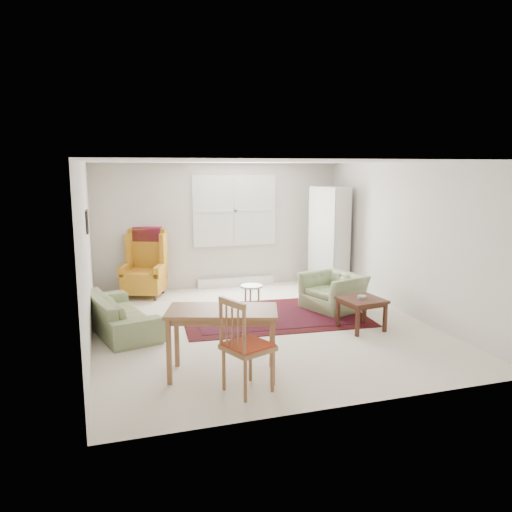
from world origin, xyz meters
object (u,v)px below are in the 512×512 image
object	(u,v)px
cabinet	(329,238)
wingback_chair	(143,263)
sofa	(119,306)
stool	(252,299)
armchair	(334,288)
coffee_table	(361,314)
desk	(223,342)
desk_chair	(248,345)

from	to	relation	value
cabinet	wingback_chair	bearing A→B (deg)	160.52
sofa	stool	size ratio (longest dim) A/B	3.84
armchair	wingback_chair	size ratio (longest dim) A/B	0.73
wingback_chair	coffee_table	xyz separation A→B (m)	(2.97, -2.94, -0.40)
sofa	stool	distance (m)	2.16
sofa	coffee_table	size ratio (longest dim) A/B	3.16
sofa	cabinet	bearing A→B (deg)	-83.59
sofa	coffee_table	bearing A→B (deg)	-121.20
sofa	desk	bearing A→B (deg)	-166.49
armchair	cabinet	bearing A→B (deg)	138.39
coffee_table	sofa	bearing A→B (deg)	163.32
coffee_table	armchair	bearing A→B (deg)	85.83
desk_chair	coffee_table	bearing A→B (deg)	-78.45
sofa	coffee_table	world-z (taller)	sofa
wingback_chair	desk	distance (m)	4.01
wingback_chair	armchair	bearing A→B (deg)	-9.51
sofa	desk	xyz separation A→B (m)	(1.10, -2.06, 0.02)
wingback_chair	stool	size ratio (longest dim) A/B	2.64
wingback_chair	desk_chair	world-z (taller)	wingback_chair
desk	desk_chair	bearing A→B (deg)	-71.67
armchair	cabinet	distance (m)	1.78
armchair	stool	size ratio (longest dim) A/B	1.94
armchair	desk_chair	size ratio (longest dim) A/B	0.89
cabinet	desk_chair	distance (m)	5.12
coffee_table	desk_chair	distance (m)	2.71
coffee_table	stool	size ratio (longest dim) A/B	1.21
wingback_chair	cabinet	bearing A→B (deg)	16.85
coffee_table	desk_chair	size ratio (longest dim) A/B	0.56
wingback_chair	desk	xyz separation A→B (m)	(0.58, -3.96, -0.24)
armchair	wingback_chair	bearing A→B (deg)	-140.00
armchair	desk	bearing A→B (deg)	-68.28
wingback_chair	cabinet	world-z (taller)	cabinet
stool	coffee_table	bearing A→B (deg)	-43.95
cabinet	desk_chair	bearing A→B (deg)	-140.19
sofa	desk	distance (m)	2.34
sofa	desk	world-z (taller)	desk
coffee_table	desk	size ratio (longest dim) A/B	0.47
sofa	armchair	xyz separation A→B (m)	(3.57, 0.08, -0.01)
coffee_table	cabinet	size ratio (longest dim) A/B	0.29
sofa	cabinet	world-z (taller)	cabinet
desk_chair	cabinet	bearing A→B (deg)	-57.92
cabinet	armchair	bearing A→B (deg)	-127.45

